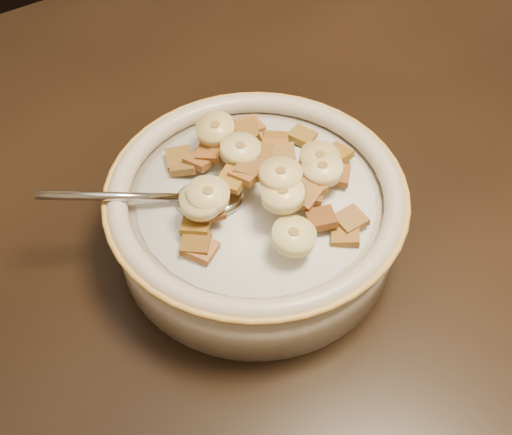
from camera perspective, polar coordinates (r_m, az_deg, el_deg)
table at (r=0.63m, az=13.95°, el=3.59°), size 1.41×0.92×0.04m
chair at (r=1.25m, az=-11.87°, el=13.24°), size 0.44×0.44×0.88m
cereal_bowl at (r=0.51m, az=0.00°, el=-0.25°), size 0.22×0.22×0.05m
milk at (r=0.49m, az=0.00°, el=1.72°), size 0.18×0.18×0.00m
spoon at (r=0.49m, az=-4.14°, el=1.72°), size 0.07×0.06×0.01m
cereal_square_0 at (r=0.52m, az=-6.86°, el=5.25°), size 0.03×0.03×0.01m
cereal_square_1 at (r=0.48m, az=2.34°, el=3.60°), size 0.03×0.03×0.01m
cereal_square_2 at (r=0.50m, az=0.24°, el=5.68°), size 0.03×0.03×0.01m
cereal_square_3 at (r=0.47m, az=5.82°, el=-0.08°), size 0.03×0.03×0.01m
cereal_square_4 at (r=0.51m, az=-2.62°, el=5.73°), size 0.02×0.02×0.01m
cereal_square_5 at (r=0.45m, az=-5.38°, el=-2.30°), size 0.03×0.03×0.01m
cereal_square_6 at (r=0.50m, az=7.17°, el=3.78°), size 0.03×0.03×0.01m
cereal_square_7 at (r=0.54m, az=-0.57°, el=8.13°), size 0.02×0.02×0.01m
cereal_square_8 at (r=0.48m, az=4.82°, el=2.14°), size 0.03×0.03×0.01m
cereal_square_9 at (r=0.47m, az=3.20°, el=2.00°), size 0.03×0.03×0.01m
cereal_square_10 at (r=0.51m, az=-4.97°, el=5.08°), size 0.03×0.03×0.01m
cereal_square_11 at (r=0.48m, az=4.82°, el=2.60°), size 0.02×0.02×0.01m
cereal_square_12 at (r=0.47m, az=4.38°, el=2.08°), size 0.03×0.03×0.01m
cereal_square_13 at (r=0.48m, az=-0.56°, el=4.40°), size 0.03×0.03×0.01m
cereal_square_14 at (r=0.52m, az=1.76°, el=6.66°), size 0.03×0.03×0.01m
cereal_square_15 at (r=0.47m, az=7.96°, el=-1.46°), size 0.03×0.03×0.01m
cereal_square_16 at (r=0.49m, az=-0.52°, el=4.96°), size 0.03×0.03×0.01m
cereal_square_17 at (r=0.52m, az=1.54°, el=6.78°), size 0.03×0.03×0.01m
cereal_square_18 at (r=0.50m, az=2.38°, el=5.56°), size 0.03×0.03×0.01m
cereal_square_19 at (r=0.51m, az=7.17°, el=5.56°), size 0.02×0.02×0.01m
cereal_square_20 at (r=0.46m, az=-5.37°, el=-0.65°), size 0.03×0.03×0.01m
cereal_square_21 at (r=0.49m, az=4.07°, el=3.86°), size 0.03×0.03×0.01m
cereal_square_22 at (r=0.47m, az=8.42°, el=-0.21°), size 0.02×0.02×0.01m
cereal_square_23 at (r=0.47m, az=-0.87°, el=3.95°), size 0.03×0.03×0.01m
cereal_square_24 at (r=0.47m, az=-4.55°, el=0.91°), size 0.03×0.03×0.01m
cereal_square_25 at (r=0.46m, az=-4.14°, el=0.78°), size 0.03×0.03×0.01m
cereal_square_26 at (r=0.51m, az=-6.37°, el=4.63°), size 0.03×0.03×0.01m
cereal_square_27 at (r=0.45m, az=-4.87°, el=-2.81°), size 0.03×0.03×0.01m
cereal_square_28 at (r=0.47m, az=-2.12°, el=3.41°), size 0.03×0.03×0.01m
cereal_square_29 at (r=0.53m, az=-0.87°, el=7.72°), size 0.03×0.03×0.01m
cereal_square_30 at (r=0.53m, az=4.12°, el=7.23°), size 0.03×0.03×0.01m
cereal_square_31 at (r=0.51m, az=-4.09°, el=5.85°), size 0.03×0.03×0.01m
banana_slice_0 at (r=0.49m, az=-1.40°, el=6.05°), size 0.04×0.04×0.01m
banana_slice_1 at (r=0.46m, az=-4.28°, el=1.99°), size 0.04×0.04×0.01m
banana_slice_2 at (r=0.45m, az=2.40°, el=2.05°), size 0.04×0.04×0.01m
banana_slice_3 at (r=0.48m, az=5.91°, el=4.27°), size 0.04×0.04×0.01m
banana_slice_4 at (r=0.46m, az=-4.88°, el=1.50°), size 0.04×0.04×0.01m
banana_slice_5 at (r=0.51m, az=-3.63°, el=7.85°), size 0.04×0.04×0.02m
banana_slice_6 at (r=0.49m, az=5.67°, el=5.23°), size 0.04×0.04×0.01m
banana_slice_7 at (r=0.44m, az=3.36°, el=-1.67°), size 0.04×0.04×0.01m
banana_slice_8 at (r=0.46m, az=2.21°, el=3.78°), size 0.03×0.03×0.01m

